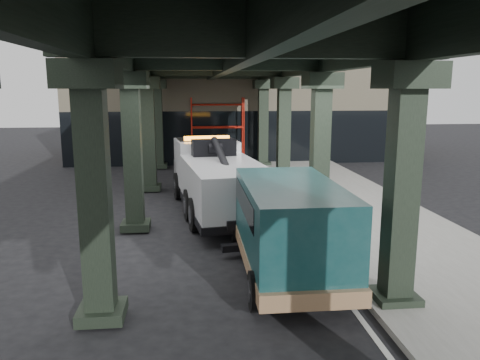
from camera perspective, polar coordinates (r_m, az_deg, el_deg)
ground at (r=13.64m, az=1.00°, el=-8.21°), size 90.00×90.00×0.00m
sidewalk at (r=16.59m, az=15.79°, el=-4.84°), size 5.00×40.00×0.15m
lane_stripe at (r=15.79m, az=6.26°, el=-5.54°), size 0.12×38.00×0.01m
viaduct at (r=14.85m, az=-1.50°, el=14.77°), size 7.40×32.00×6.40m
building at (r=32.97m, az=0.17°, el=10.19°), size 22.00×10.00×8.00m
scaffolding at (r=27.57m, az=-2.77°, el=6.07°), size 3.08×0.88×4.00m
tow_truck at (r=17.22m, az=-2.97°, el=0.53°), size 3.41×8.69×2.78m
towed_van at (r=11.43m, az=5.79°, el=-5.44°), size 2.36×5.81×2.35m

